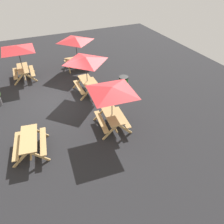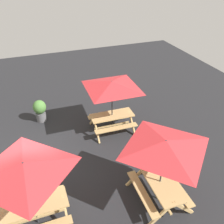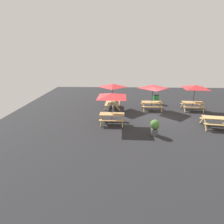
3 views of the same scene
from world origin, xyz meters
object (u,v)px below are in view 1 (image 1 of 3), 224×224
Objects in this scene: picnic_table_3 at (76,42)px; picnic_table_0 at (86,62)px; picnic_table_4 at (29,141)px; trash_bin_green at (123,84)px; picnic_table_2 at (18,50)px; picnic_table_1 at (112,93)px.

picnic_table_0 is at bearing 84.33° from picnic_table_3.
picnic_table_4 is (-3.76, 3.93, -1.43)m from picnic_table_0.
picnic_table_4 is at bearing 133.58° from picnic_table_0.
picnic_table_3 is at bearing 20.41° from trash_bin_green.
picnic_table_0 and picnic_table_2 have the same top height.
picnic_table_0 is 4.90m from picnic_table_2.
trash_bin_green is at bearing -55.22° from picnic_table_4.
picnic_table_0 is 1.18× the size of picnic_table_4.
picnic_table_3 is (3.59, -0.44, 0.00)m from picnic_table_0.
picnic_table_0 and picnic_table_3 have the same top height.
picnic_table_1 is at bearing 87.98° from picnic_table_3.
picnic_table_0 is at bearing -134.23° from picnic_table_2.
picnic_table_0 is 0.83× the size of picnic_table_1.
picnic_table_0 and picnic_table_1 have the same top height.
picnic_table_3 is at bearing 1.37° from picnic_table_1.
picnic_table_3 is at bearing -87.28° from picnic_table_2.
trash_bin_green is at bearing 111.79° from picnic_table_3.
picnic_table_3 is at bearing -22.18° from picnic_table_4.
picnic_table_1 is at bearing -80.37° from picnic_table_4.
picnic_table_4 is at bearing 95.81° from picnic_table_1.
picnic_table_1 is 7.29m from picnic_table_3.
picnic_table_2 is at bearing 52.00° from trash_bin_green.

